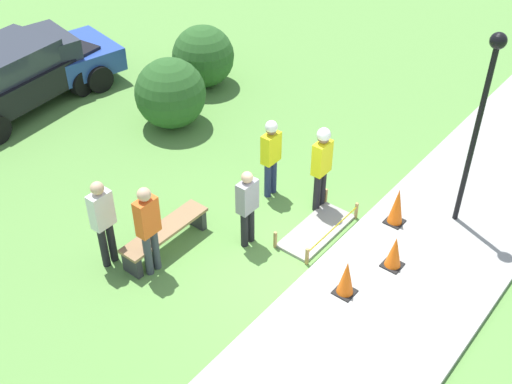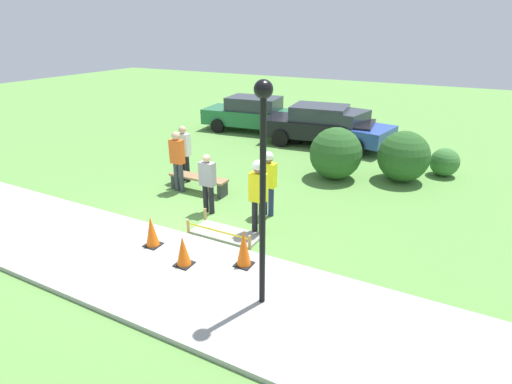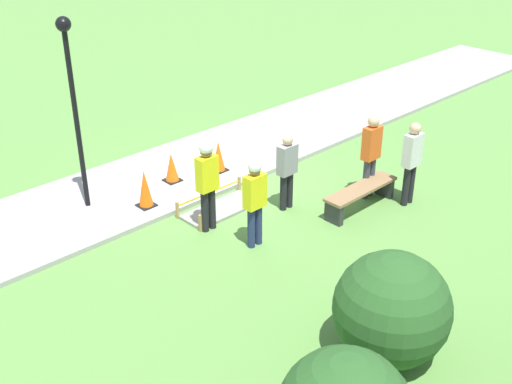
% 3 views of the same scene
% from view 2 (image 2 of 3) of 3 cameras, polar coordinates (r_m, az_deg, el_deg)
% --- Properties ---
extents(ground_plane, '(60.00, 60.00, 0.00)m').
position_cam_2_polar(ground_plane, '(9.65, -10.81, -6.02)').
color(ground_plane, '#5B8E42').
extents(sidewalk, '(28.00, 2.88, 0.10)m').
position_cam_2_polar(sidewalk, '(8.72, -16.69, -9.63)').
color(sidewalk, '#9E9E99').
rests_on(sidewalk, ground_plane).
extents(wet_concrete_patch, '(1.70, 0.76, 0.36)m').
position_cam_2_polar(wet_concrete_patch, '(9.49, -4.30, -5.91)').
color(wet_concrete_patch, gray).
rests_on(wet_concrete_patch, ground_plane).
extents(traffic_cone_near_patch, '(0.34, 0.34, 0.69)m').
position_cam_2_polar(traffic_cone_near_patch, '(8.99, -14.69, -5.49)').
color(traffic_cone_near_patch, black).
rests_on(traffic_cone_near_patch, sidewalk).
extents(traffic_cone_far_patch, '(0.34, 0.34, 0.65)m').
position_cam_2_polar(traffic_cone_far_patch, '(8.17, -10.37, -8.29)').
color(traffic_cone_far_patch, black).
rests_on(traffic_cone_far_patch, sidewalk).
extents(traffic_cone_sidewalk_edge, '(0.34, 0.34, 0.78)m').
position_cam_2_polar(traffic_cone_sidewalk_edge, '(8.00, -1.77, -8.04)').
color(traffic_cone_sidewalk_edge, black).
rests_on(traffic_cone_sidewalk_edge, sidewalk).
extents(park_bench, '(1.85, 0.44, 0.48)m').
position_cam_2_polar(park_bench, '(11.87, -8.19, 1.59)').
color(park_bench, '#2D2D33').
rests_on(park_bench, ground_plane).
extents(worker_supervisor, '(0.40, 0.25, 1.72)m').
position_cam_2_polar(worker_supervisor, '(10.03, 1.75, 1.95)').
color(worker_supervisor, navy).
rests_on(worker_supervisor, ground_plane).
extents(worker_assistant, '(0.40, 0.27, 1.84)m').
position_cam_2_polar(worker_assistant, '(9.05, 0.32, 0.19)').
color(worker_assistant, black).
rests_on(worker_assistant, ground_plane).
extents(bystander_in_orange_shirt, '(0.40, 0.24, 1.81)m').
position_cam_2_polar(bystander_in_orange_shirt, '(11.79, -11.17, 4.79)').
color(bystander_in_orange_shirt, '#383D47').
rests_on(bystander_in_orange_shirt, ground_plane).
extents(bystander_in_gray_shirt, '(0.40, 0.23, 1.78)m').
position_cam_2_polar(bystander_in_gray_shirt, '(12.56, -10.27, 5.87)').
color(bystander_in_gray_shirt, black).
rests_on(bystander_in_gray_shirt, ground_plane).
extents(bystander_in_white_shirt, '(0.40, 0.22, 1.60)m').
position_cam_2_polar(bystander_in_white_shirt, '(10.29, -6.93, 1.61)').
color(bystander_in_white_shirt, black).
rests_on(bystander_in_white_shirt, ground_plane).
extents(lamppost_near, '(0.28, 0.28, 3.79)m').
position_cam_2_polar(lamppost_near, '(6.07, 0.99, 3.59)').
color(lamppost_near, black).
rests_on(lamppost_near, sidewalk).
extents(parked_car_black, '(4.49, 2.51, 1.59)m').
position_cam_2_polar(parked_car_black, '(16.82, 8.98, 9.53)').
color(parked_car_black, black).
rests_on(parked_car_black, ground_plane).
extents(parked_car_green, '(4.79, 2.39, 1.57)m').
position_cam_2_polar(parked_car_green, '(18.78, -0.29, 11.11)').
color(parked_car_green, '#236B3D').
rests_on(parked_car_green, ground_plane).
extents(parked_car_blue, '(4.71, 2.78, 1.45)m').
position_cam_2_polar(parked_car_blue, '(16.80, 11.37, 9.16)').
color(parked_car_blue, '#28479E').
rests_on(parked_car_blue, ground_plane).
extents(shrub_rounded_near, '(1.65, 1.65, 1.65)m').
position_cam_2_polar(shrub_rounded_near, '(12.94, 11.31, 5.42)').
color(shrub_rounded_near, '#285623').
rests_on(shrub_rounded_near, ground_plane).
extents(shrub_rounded_mid, '(1.59, 1.59, 1.59)m').
position_cam_2_polar(shrub_rounded_mid, '(13.31, 20.34, 4.77)').
color(shrub_rounded_mid, '#285623').
rests_on(shrub_rounded_mid, ground_plane).
extents(shrub_rounded_far, '(0.92, 0.92, 0.92)m').
position_cam_2_polar(shrub_rounded_far, '(14.40, 25.35, 3.87)').
color(shrub_rounded_far, '#387033').
rests_on(shrub_rounded_far, ground_plane).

